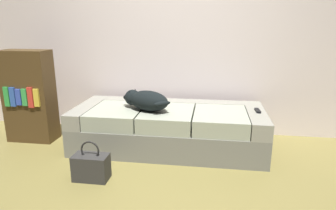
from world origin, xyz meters
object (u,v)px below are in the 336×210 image
at_px(couch, 169,128).
at_px(dog_dark, 146,100).
at_px(handbag, 91,167).
at_px(bookshelf, 29,96).
at_px(tv_remote, 258,111).

height_order(couch, dog_dark, dog_dark).
relative_size(handbag, bookshelf, 0.34).
height_order(dog_dark, tv_remote, dog_dark).
xyz_separation_m(couch, handbag, (-0.60, -0.84, -0.11)).
height_order(tv_remote, bookshelf, bookshelf).
relative_size(dog_dark, handbag, 1.62).
xyz_separation_m(dog_dark, tv_remote, (1.21, 0.12, -0.10)).
xyz_separation_m(tv_remote, bookshelf, (-2.67, -0.02, 0.07)).
relative_size(couch, bookshelf, 1.94).
distance_m(couch, tv_remote, 1.01).
bearing_deg(handbag, dog_dark, 64.20).
bearing_deg(handbag, couch, 54.82).
distance_m(couch, bookshelf, 1.72).
xyz_separation_m(couch, bookshelf, (-1.69, -0.01, 0.32)).
xyz_separation_m(couch, tv_remote, (0.98, 0.01, 0.25)).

